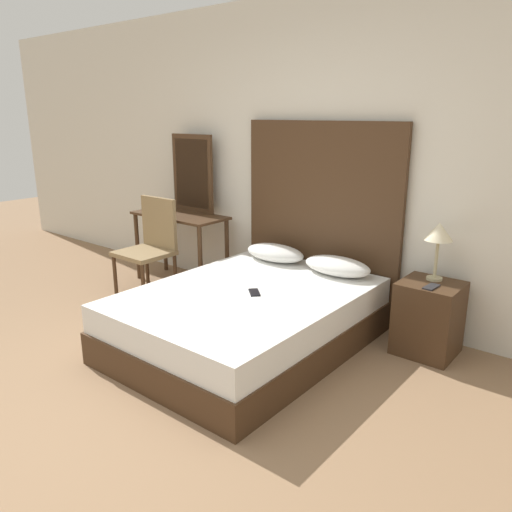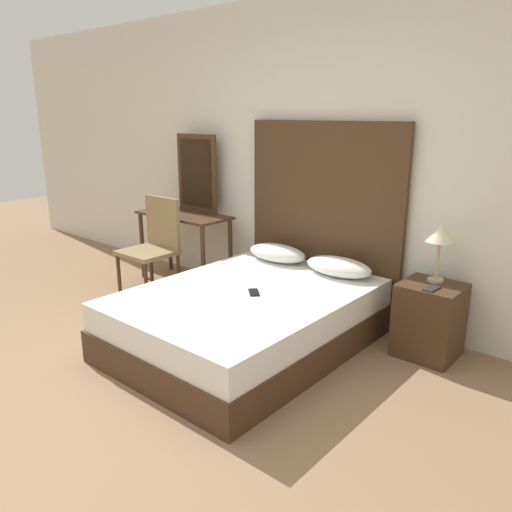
% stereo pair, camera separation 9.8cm
% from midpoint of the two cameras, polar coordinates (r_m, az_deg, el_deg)
% --- Properties ---
extents(ground_plane, '(16.00, 16.00, 0.00)m').
position_cam_midpoint_polar(ground_plane, '(3.13, -19.88, -18.55)').
color(ground_plane, '#8C6B4C').
extents(wall_back, '(10.00, 0.06, 2.70)m').
position_cam_midpoint_polar(wall_back, '(4.40, 7.44, 10.97)').
color(wall_back, silver).
rests_on(wall_back, ground_plane).
extents(bed, '(1.45, 1.94, 0.45)m').
position_cam_midpoint_polar(bed, '(3.83, -1.66, -7.18)').
color(bed, '#422B19').
rests_on(bed, ground_plane).
extents(headboard, '(1.52, 0.05, 1.67)m').
position_cam_midpoint_polar(headboard, '(4.41, 6.73, 4.23)').
color(headboard, '#422B19').
rests_on(headboard, ground_plane).
extents(pillow_left, '(0.58, 0.31, 0.15)m').
position_cam_midpoint_polar(pillow_left, '(4.48, 1.56, 0.37)').
color(pillow_left, white).
rests_on(pillow_left, bed).
extents(pillow_right, '(0.58, 0.31, 0.15)m').
position_cam_midpoint_polar(pillow_right, '(4.14, 8.60, -1.14)').
color(pillow_right, white).
rests_on(pillow_right, bed).
extents(phone_on_bed, '(0.16, 0.15, 0.01)m').
position_cam_midpoint_polar(phone_on_bed, '(3.70, -0.96, -4.18)').
color(phone_on_bed, black).
rests_on(phone_on_bed, bed).
extents(nightstand, '(0.42, 0.40, 0.55)m').
position_cam_midpoint_polar(nightstand, '(3.90, 18.40, -6.75)').
color(nightstand, '#422B19').
rests_on(nightstand, ground_plane).
extents(table_lamp, '(0.20, 0.20, 0.43)m').
position_cam_midpoint_polar(table_lamp, '(3.79, 19.47, 2.33)').
color(table_lamp, tan).
rests_on(table_lamp, nightstand).
extents(phone_on_nightstand, '(0.08, 0.15, 0.01)m').
position_cam_midpoint_polar(phone_on_nightstand, '(3.70, 18.69, -3.36)').
color(phone_on_nightstand, '#232328').
rests_on(phone_on_nightstand, nightstand).
extents(vanity_desk, '(1.03, 0.46, 0.74)m').
position_cam_midpoint_polar(vanity_desk, '(5.19, -9.22, 3.34)').
color(vanity_desk, '#422B19').
rests_on(vanity_desk, ground_plane).
extents(vanity_mirror, '(0.55, 0.03, 0.79)m').
position_cam_midpoint_polar(vanity_mirror, '(5.24, -7.81, 9.33)').
color(vanity_mirror, '#422B19').
rests_on(vanity_mirror, vanity_desk).
extents(chair, '(0.48, 0.45, 0.95)m').
position_cam_midpoint_polar(chair, '(4.92, -12.47, 1.61)').
color(chair, olive).
rests_on(chair, ground_plane).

